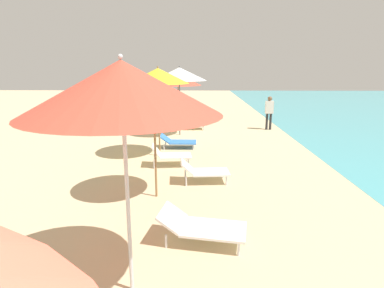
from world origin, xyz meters
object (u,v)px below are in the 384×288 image
Objects in this scene: umbrella_fourth at (158,76)px; lounger_fifth_shoreside at (192,122)px; lounger_second_shoreside at (201,226)px; umbrella_third at (154,93)px; lounger_third_shoreside at (204,171)px; lounger_fourth_inland at (170,154)px; umbrella_fifth at (179,74)px; lounger_fourth_shoreside at (178,141)px; umbrella_second at (122,88)px; lounger_farthest_shoreside at (195,112)px; lounger_farthest_inland at (189,117)px; cooler_box at (156,114)px; person_walking_near at (269,110)px; umbrella_farthest at (178,80)px.

umbrella_fourth is 5.23m from lounger_fifth_shoreside.
lounger_second_shoreside is 2.97m from umbrella_third.
lounger_fourth_inland reaches higher than lounger_third_shoreside.
lounger_fourth_shoreside is at bearing -88.65° from umbrella_fifth.
umbrella_third is (-0.08, 3.11, -0.30)m from umbrella_second.
umbrella_fourth is 8.81m from lounger_farthest_shoreside.
lounger_farthest_shoreside is (0.70, 14.93, -2.33)m from umbrella_second.
lounger_farthest_shoreside is at bearing 85.51° from lounger_farthest_inland.
lounger_farthest_shoreside is 2.35m from cooler_box.
cooler_box is (-1.65, 14.90, -2.46)m from umbrella_second.
lounger_farthest_shoreside is at bearing 83.02° from umbrella_fifth.
umbrella_fifth is (0.15, 6.74, 0.25)m from umbrella_third.
umbrella_fifth is (0.04, 4.42, 2.25)m from lounger_fourth_inland.
umbrella_fourth is 2.22× the size of lounger_fourth_shoreside.
person_walking_near is (3.17, 7.05, 0.64)m from lounger_third_shoreside.
umbrella_fourth reaches higher than umbrella_third.
umbrella_third reaches higher than umbrella_farthest.
lounger_fourth_inland is at bearing -88.20° from umbrella_farthest.
umbrella_third reaches higher than lounger_fourth_shoreside.
lounger_third_shoreside is 1.02× the size of lounger_fifth_shoreside.
lounger_second_shoreside is 8.99m from umbrella_fifth.
umbrella_farthest is 1.66× the size of lounger_farthest_inland.
person_walking_near is 2.66× the size of cooler_box.
umbrella_fifth reaches higher than cooler_box.
lounger_farthest_shoreside reaches higher than lounger_fourth_shoreside.
umbrella_second is 13.77m from umbrella_farthest.
lounger_fifth_shoreside reaches higher than cooler_box.
umbrella_farthest is at bearing 88.63° from umbrella_fourth.
umbrella_third is at bearing 91.43° from umbrella_second.
umbrella_farthest reaches higher than cooler_box.
umbrella_second is 2.45× the size of lounger_fourth_inland.
cooler_box is (-2.67, 10.84, -0.12)m from lounger_third_shoreside.
lounger_second_shoreside is 0.53× the size of umbrella_fourth.
lounger_farthest_inland is (0.61, -1.11, -1.85)m from umbrella_farthest.
lounger_farthest_shoreside is at bearing 85.66° from lounger_fourth_shoreside.
lounger_third_shoreside is at bearing -98.56° from lounger_farthest_shoreside.
umbrella_fourth is at bearing 106.14° from lounger_fourth_inland.
umbrella_third is 9.76m from lounger_farthest_inland.
lounger_fourth_shoreside is at bearing -104.64° from lounger_farthest_shoreside.
lounger_fourth_shoreside is 5.43m from person_walking_near.
lounger_second_shoreside is at bearing -82.77° from lounger_fourth_shoreside.
cooler_box is at bearing 96.33° from umbrella_second.
cooler_box is (-2.35, -0.03, -0.13)m from lounger_farthest_shoreside.
lounger_second_shoreside is (0.93, 1.21, -2.35)m from umbrella_second.
lounger_farthest_inland is (0.38, 12.65, -2.31)m from umbrella_second.
lounger_fourth_inland is 7.06m from person_walking_near.
umbrella_farthest reaches higher than lounger_fifth_shoreside.
umbrella_fifth reaches higher than lounger_fourth_shoreside.
cooler_box is (-1.42, 1.14, -2.00)m from umbrella_farthest.
person_walking_near is 6.99m from cooler_box.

